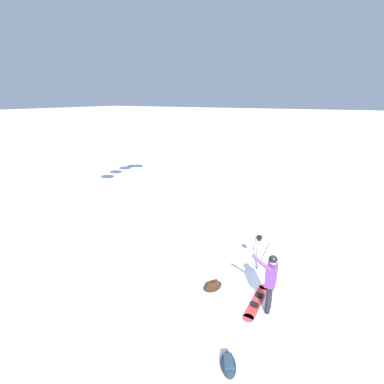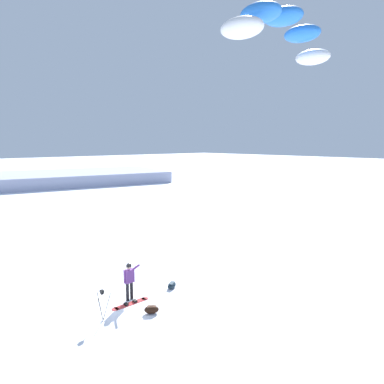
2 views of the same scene
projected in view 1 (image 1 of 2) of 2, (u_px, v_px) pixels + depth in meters
ground_plane at (272, 296)px, 8.18m from camera, size 300.00×300.00×0.00m
snowboarder at (271, 278)px, 7.31m from camera, size 0.51×0.64×1.72m
snowboard at (257, 301)px, 7.94m from camera, size 1.77×0.33×0.10m
gear_bag_large at (213, 286)px, 8.33m from camera, size 0.65×0.58×0.33m
camera_tripod at (259, 246)px, 9.15m from camera, size 0.61×0.55×1.25m
gear_bag_small at (228, 365)px, 5.92m from camera, size 0.70×0.58×0.26m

